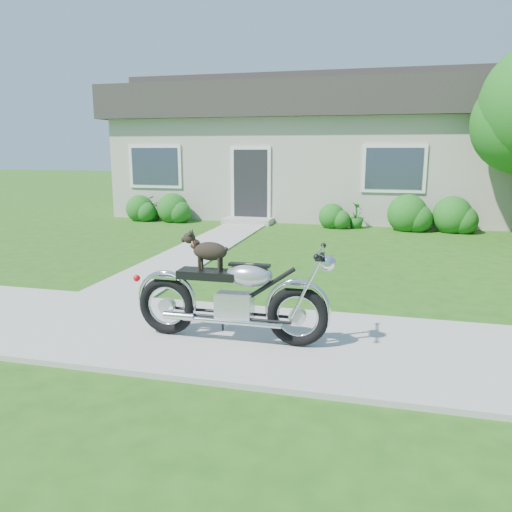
{
  "coord_description": "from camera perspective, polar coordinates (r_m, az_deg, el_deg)",
  "views": [
    {
      "loc": [
        2.23,
        -5.16,
        2.12
      ],
      "look_at": [
        0.68,
        1.0,
        0.75
      ],
      "focal_mm": 35.0,
      "sensor_mm": 36.0,
      "label": 1
    }
  ],
  "objects": [
    {
      "name": "potted_plant_left",
      "position": [
        15.37,
        -11.84,
        5.3
      ],
      "size": [
        0.8,
        0.76,
        0.71
      ],
      "primitive_type": "imported",
      "rotation": [
        0.0,
        0.0,
        3.54
      ],
      "color": "#165316",
      "rests_on": "ground"
    },
    {
      "name": "walkway",
      "position": [
        11.03,
        -5.88,
        1.09
      ],
      "size": [
        1.2,
        8.0,
        0.03
      ],
      "primitive_type": "cube",
      "color": "#9E9B93",
      "rests_on": "ground"
    },
    {
      "name": "motorcycle_with_dog",
      "position": [
        5.46,
        -2.63,
        -4.48
      ],
      "size": [
        2.22,
        0.6,
        1.19
      ],
      "rotation": [
        0.0,
        0.0,
        0.0
      ],
      "color": "black",
      "rests_on": "sidewalk"
    },
    {
      "name": "potted_plant_right",
      "position": [
        13.84,
        11.41,
        4.61
      ],
      "size": [
        0.51,
        0.51,
        0.72
      ],
      "primitive_type": "imported",
      "rotation": [
        0.0,
        0.0,
        1.91
      ],
      "color": "#1C621B",
      "rests_on": "ground"
    },
    {
      "name": "sidewalk",
      "position": [
        6.0,
        -8.71,
        -8.45
      ],
      "size": [
        24.0,
        2.2,
        0.04
      ],
      "primitive_type": "cube",
      "color": "#9E9B93",
      "rests_on": "ground"
    },
    {
      "name": "house",
      "position": [
        17.3,
        6.91,
        12.19
      ],
      "size": [
        12.6,
        7.03,
        4.5
      ],
      "color": "#BBB6A9",
      "rests_on": "ground"
    },
    {
      "name": "ground",
      "position": [
        6.01,
        -8.71,
        -8.63
      ],
      "size": [
        80.0,
        80.0,
        0.0
      ],
      "primitive_type": "plane",
      "color": "#235114",
      "rests_on": "ground"
    },
    {
      "name": "shrub_row",
      "position": [
        13.88,
        7.1,
        4.94
      ],
      "size": [
        9.77,
        1.04,
        1.04
      ],
      "color": "#1B5C18",
      "rests_on": "ground"
    }
  ]
}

